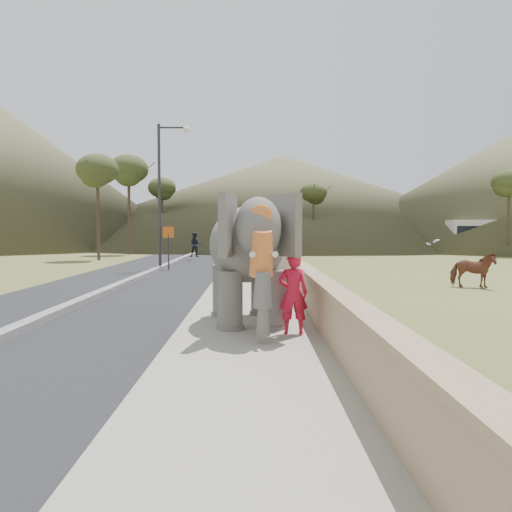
{
  "coord_description": "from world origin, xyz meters",
  "views": [
    {
      "loc": [
        0.13,
        -11.24,
        2.3
      ],
      "look_at": [
        0.2,
        -0.33,
        1.7
      ],
      "focal_mm": 35.0,
      "sensor_mm": 36.0,
      "label": 1
    }
  ],
  "objects": [
    {
      "name": "distant_car",
      "position": [
        18.09,
        34.89,
        0.72
      ],
      "size": [
        4.25,
        1.76,
        1.44
      ],
      "primitive_type": "imported",
      "rotation": [
        0.0,
        0.0,
        1.56
      ],
      "color": "silver",
      "rests_on": "ground"
    },
    {
      "name": "motorcyclist",
      "position": [
        -3.2,
        24.41,
        0.83
      ],
      "size": [
        2.55,
        1.68,
        2.03
      ],
      "color": "maroon",
      "rests_on": "ground"
    },
    {
      "name": "walkway",
      "position": [
        0.0,
        10.0,
        0.07
      ],
      "size": [
        3.0,
        120.0,
        0.15
      ],
      "primitive_type": "cube",
      "color": "#9E9687",
      "rests_on": "ground"
    },
    {
      "name": "hill_far",
      "position": [
        5.0,
        70.0,
        7.0
      ],
      "size": [
        80.0,
        80.0,
        14.0
      ],
      "primitive_type": "cone",
      "color": "brown",
      "rests_on": "ground"
    },
    {
      "name": "road",
      "position": [
        -5.0,
        10.0,
        0.01
      ],
      "size": [
        7.0,
        120.0,
        0.03
      ],
      "primitive_type": "cube",
      "color": "black",
      "rests_on": "ground"
    },
    {
      "name": "parapet",
      "position": [
        1.65,
        10.0,
        0.55
      ],
      "size": [
        0.3,
        120.0,
        1.1
      ],
      "primitive_type": "cube",
      "color": "tan",
      "rests_on": "ground"
    },
    {
      "name": "cow",
      "position": [
        8.65,
        7.92,
        0.69
      ],
      "size": [
        1.8,
        1.32,
        1.38
      ],
      "primitive_type": "imported",
      "rotation": [
        0.0,
        0.0,
        1.17
      ],
      "color": "brown",
      "rests_on": "ground"
    },
    {
      "name": "elephant_and_man",
      "position": [
        0.02,
        0.22,
        1.54
      ],
      "size": [
        2.48,
        4.09,
        2.8
      ],
      "color": "slate",
      "rests_on": "ground"
    },
    {
      "name": "ground",
      "position": [
        0.0,
        0.0,
        0.0
      ],
      "size": [
        160.0,
        160.0,
        0.0
      ],
      "primitive_type": "plane",
      "color": "olive",
      "rests_on": "ground"
    },
    {
      "name": "bus_white",
      "position": [
        24.12,
        35.26,
        1.55
      ],
      "size": [
        11.09,
        2.91,
        3.1
      ],
      "primitive_type": "cube",
      "rotation": [
        0.0,
        0.0,
        1.53
      ],
      "color": "silver",
      "rests_on": "ground"
    },
    {
      "name": "lamppost",
      "position": [
        -4.69,
        16.29,
        4.87
      ],
      "size": [
        1.76,
        0.36,
        8.0
      ],
      "color": "#313035",
      "rests_on": "ground"
    },
    {
      "name": "signboard",
      "position": [
        -4.5,
        16.13,
        1.64
      ],
      "size": [
        0.6,
        0.08,
        2.4
      ],
      "color": "#2D2D33",
      "rests_on": "ground"
    },
    {
      "name": "trees",
      "position": [
        3.22,
        31.14,
        3.98
      ],
      "size": [
        47.34,
        43.58,
        8.99
      ],
      "color": "#473828",
      "rests_on": "ground"
    },
    {
      "name": "median",
      "position": [
        -5.0,
        10.0,
        0.11
      ],
      "size": [
        0.35,
        120.0,
        0.22
      ],
      "primitive_type": "cube",
      "color": "black",
      "rests_on": "ground"
    }
  ]
}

